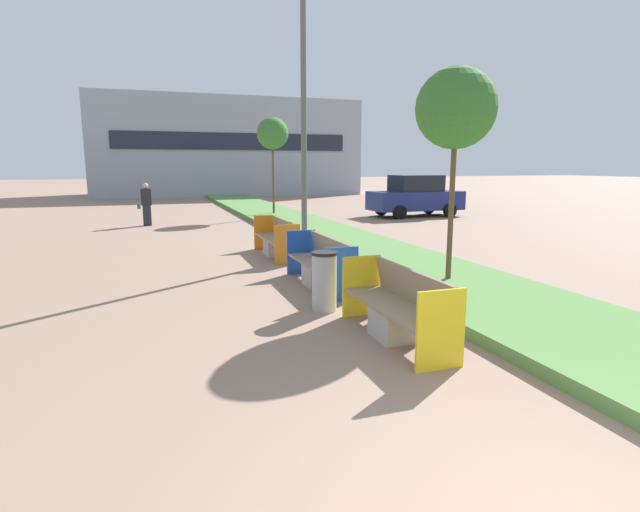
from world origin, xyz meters
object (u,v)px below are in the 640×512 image
object	(u,v)px
sapling_tree_far	(273,134)
bench_orange_frame	(277,241)
street_lamp_post	(303,80)
parked_car_distant	(415,196)
bench_blue_frame	(321,267)
pedestrian_walking	(146,204)
sapling_tree_near	(456,109)
litter_bin	(324,281)
bench_yellow_frame	(397,311)

from	to	relation	value
sapling_tree_far	bench_orange_frame	bearing A→B (deg)	-103.31
street_lamp_post	parked_car_distant	bearing A→B (deg)	46.27
bench_blue_frame	pedestrian_walking	distance (m)	11.85
bench_orange_frame	street_lamp_post	world-z (taller)	street_lamp_post
sapling_tree_near	sapling_tree_far	size ratio (longest dim) A/B	0.93
street_lamp_post	sapling_tree_near	bearing A→B (deg)	-67.32
litter_bin	pedestrian_walking	xyz separation A→B (m)	(-2.65, 13.02, 0.34)
bench_blue_frame	litter_bin	distance (m)	1.69
bench_yellow_frame	litter_bin	distance (m)	1.62
litter_bin	pedestrian_walking	world-z (taller)	pedestrian_walking
bench_orange_frame	pedestrian_walking	distance (m)	8.58
street_lamp_post	sapling_tree_near	size ratio (longest dim) A/B	1.95
bench_orange_frame	parked_car_distant	size ratio (longest dim) A/B	0.56
street_lamp_post	sapling_tree_far	distance (m)	10.11
pedestrian_walking	bench_yellow_frame	bearing A→B (deg)	-77.80
bench_orange_frame	litter_bin	distance (m)	5.08
bench_yellow_frame	pedestrian_walking	distance (m)	14.91
litter_bin	pedestrian_walking	distance (m)	13.30
bench_yellow_frame	parked_car_distant	world-z (taller)	parked_car_distant
bench_blue_frame	sapling_tree_far	distance (m)	13.58
litter_bin	parked_car_distant	bearing A→B (deg)	55.13
street_lamp_post	pedestrian_walking	bearing A→B (deg)	114.13
bench_orange_frame	pedestrian_walking	xyz separation A→B (m)	(-3.15, 7.97, 0.45)
bench_blue_frame	parked_car_distant	bearing A→B (deg)	53.04
street_lamp_post	sapling_tree_near	xyz separation A→B (m)	(1.65, -3.94, -1.02)
bench_blue_frame	street_lamp_post	world-z (taller)	street_lamp_post
street_lamp_post	sapling_tree_far	size ratio (longest dim) A/B	1.80
parked_car_distant	sapling_tree_near	bearing A→B (deg)	-118.52
bench_orange_frame	street_lamp_post	xyz separation A→B (m)	(0.61, -0.42, 3.94)
bench_blue_frame	street_lamp_post	size ratio (longest dim) A/B	0.30
parked_car_distant	bench_blue_frame	bearing A→B (deg)	-128.48
bench_yellow_frame	street_lamp_post	size ratio (longest dim) A/B	0.29
street_lamp_post	bench_blue_frame	bearing A→B (deg)	-101.37
bench_yellow_frame	pedestrian_walking	xyz separation A→B (m)	(-3.15, 14.57, 0.45)
litter_bin	sapling_tree_far	world-z (taller)	sapling_tree_far
sapling_tree_far	pedestrian_walking	xyz separation A→B (m)	(-5.41, -1.57, -2.82)
sapling_tree_near	parked_car_distant	size ratio (longest dim) A/B	0.95
sapling_tree_far	parked_car_distant	size ratio (longest dim) A/B	1.03
bench_blue_frame	sapling_tree_far	xyz separation A→B (m)	(2.26, 12.98, 3.27)
sapling_tree_near	street_lamp_post	bearing A→B (deg)	112.68
bench_yellow_frame	pedestrian_walking	size ratio (longest dim) A/B	1.38
street_lamp_post	parked_car_distant	size ratio (longest dim) A/B	1.85
sapling_tree_far	parked_car_distant	world-z (taller)	sapling_tree_far
bench_blue_frame	sapling_tree_far	size ratio (longest dim) A/B	0.55
bench_blue_frame	sapling_tree_near	xyz separation A→B (m)	(2.26, -0.92, 2.92)
street_lamp_post	sapling_tree_near	distance (m)	4.39
bench_blue_frame	bench_orange_frame	xyz separation A→B (m)	(-0.00, 3.45, -0.00)
bench_yellow_frame	sapling_tree_far	bearing A→B (deg)	82.04
bench_blue_frame	parked_car_distant	distance (m)	14.04
pedestrian_walking	sapling_tree_near	bearing A→B (deg)	-66.33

